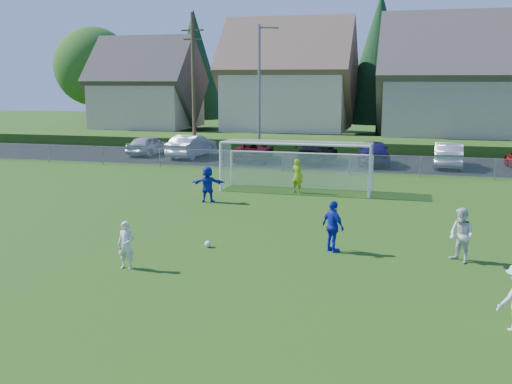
# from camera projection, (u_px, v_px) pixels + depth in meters

# --- Properties ---
(ground) EXTENTS (160.00, 160.00, 0.00)m
(ground) POSITION_uv_depth(u_px,v_px,m) (174.00, 306.00, 14.72)
(ground) COLOR #193D0C
(ground) RESTS_ON ground
(asphalt_lot) EXTENTS (60.00, 60.00, 0.00)m
(asphalt_lot) POSITION_uv_depth(u_px,v_px,m) (328.00, 161.00, 40.86)
(asphalt_lot) COLOR black
(asphalt_lot) RESTS_ON ground
(grass_embankment) EXTENTS (70.00, 6.00, 0.80)m
(grass_embankment) POSITION_uv_depth(u_px,v_px,m) (341.00, 144.00, 47.91)
(grass_embankment) COLOR #1E420F
(grass_embankment) RESTS_ON ground
(soccer_ball) EXTENTS (0.22, 0.22, 0.22)m
(soccer_ball) POSITION_uv_depth(u_px,v_px,m) (208.00, 244.00, 19.86)
(soccer_ball) COLOR white
(soccer_ball) RESTS_ON ground
(player_white_a) EXTENTS (0.53, 0.36, 1.42)m
(player_white_a) POSITION_uv_depth(u_px,v_px,m) (126.00, 245.00, 17.53)
(player_white_a) COLOR silver
(player_white_a) RESTS_ON ground
(player_white_b) EXTENTS (1.02, 1.03, 1.68)m
(player_white_b) POSITION_uv_depth(u_px,v_px,m) (461.00, 235.00, 18.12)
(player_white_b) COLOR silver
(player_white_b) RESTS_ON ground
(player_blue_a) EXTENTS (1.00, 0.97, 1.67)m
(player_blue_a) POSITION_uv_depth(u_px,v_px,m) (333.00, 226.00, 19.23)
(player_blue_a) COLOR #1325B4
(player_blue_a) RESTS_ON ground
(player_blue_b) EXTENTS (1.57, 0.71, 1.64)m
(player_blue_b) POSITION_uv_depth(u_px,v_px,m) (208.00, 184.00, 27.07)
(player_blue_b) COLOR #1325B4
(player_blue_b) RESTS_ON ground
(goalkeeper) EXTENTS (0.71, 0.59, 1.69)m
(goalkeeper) POSITION_uv_depth(u_px,v_px,m) (297.00, 176.00, 29.27)
(goalkeeper) COLOR #9FCE18
(goalkeeper) RESTS_ON ground
(car_a) EXTENTS (2.27, 4.41, 1.44)m
(car_a) POSITION_uv_depth(u_px,v_px,m) (149.00, 145.00, 43.91)
(car_a) COLOR #AAACB2
(car_a) RESTS_ON ground
(car_b) EXTENTS (2.22, 5.03, 1.61)m
(car_b) POSITION_uv_depth(u_px,v_px,m) (192.00, 146.00, 42.58)
(car_b) COLOR silver
(car_b) RESTS_ON ground
(car_c) EXTENTS (2.91, 5.24, 1.39)m
(car_c) POSITION_uv_depth(u_px,v_px,m) (254.00, 150.00, 41.02)
(car_c) COLOR #520912
(car_c) RESTS_ON ground
(car_d) EXTENTS (2.34, 5.07, 1.43)m
(car_d) POSITION_uv_depth(u_px,v_px,m) (317.00, 152.00, 39.82)
(car_d) COLOR black
(car_d) RESTS_ON ground
(car_e) EXTENTS (2.48, 5.00, 1.64)m
(car_e) POSITION_uv_depth(u_px,v_px,m) (374.00, 152.00, 38.83)
(car_e) COLOR #1B1750
(car_e) RESTS_ON ground
(car_f) EXTENTS (1.88, 4.87, 1.58)m
(car_f) POSITION_uv_depth(u_px,v_px,m) (449.00, 155.00, 37.86)
(car_f) COLOR #B6B6B6
(car_f) RESTS_ON ground
(soccer_goal) EXTENTS (7.42, 1.90, 2.50)m
(soccer_goal) POSITION_uv_depth(u_px,v_px,m) (297.00, 158.00, 29.67)
(soccer_goal) COLOR white
(soccer_goal) RESTS_ON ground
(chainlink_fence) EXTENTS (52.06, 0.06, 1.20)m
(chainlink_fence) POSITION_uv_depth(u_px,v_px,m) (316.00, 162.00, 35.51)
(chainlink_fence) COLOR gray
(chainlink_fence) RESTS_ON ground
(streetlight) EXTENTS (1.38, 0.18, 9.00)m
(streetlight) POSITION_uv_depth(u_px,v_px,m) (260.00, 89.00, 39.64)
(streetlight) COLOR slate
(streetlight) RESTS_ON ground
(utility_pole) EXTENTS (1.60, 0.26, 10.00)m
(utility_pole) POSITION_uv_depth(u_px,v_px,m) (194.00, 84.00, 41.79)
(utility_pole) COLOR #473321
(utility_pole) RESTS_ON ground
(houses_row) EXTENTS (53.90, 11.45, 13.27)m
(houses_row) POSITION_uv_depth(u_px,v_px,m) (376.00, 58.00, 53.22)
(houses_row) COLOR tan
(houses_row) RESTS_ON ground
(tree_row) EXTENTS (65.98, 12.36, 13.80)m
(tree_row) POSITION_uv_depth(u_px,v_px,m) (370.00, 65.00, 59.50)
(tree_row) COLOR #382616
(tree_row) RESTS_ON ground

